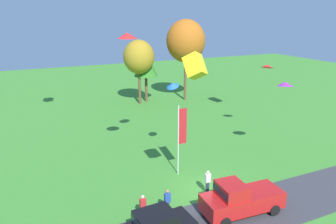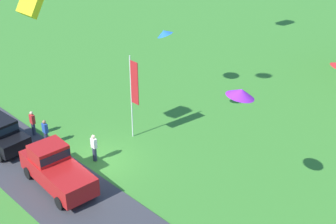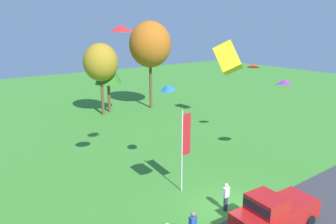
% 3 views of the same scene
% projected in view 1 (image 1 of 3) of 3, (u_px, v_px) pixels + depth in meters
% --- Properties ---
extents(ground_plane, '(120.00, 120.00, 0.00)m').
position_uv_depth(ground_plane, '(211.00, 193.00, 22.29)').
color(ground_plane, '#3D842D').
extents(pavement_strip, '(36.00, 4.40, 0.06)m').
position_uv_depth(pavement_strip, '(238.00, 216.00, 19.71)').
color(pavement_strip, '#38383D').
rests_on(pavement_strip, ground).
extents(car_pickup_mid_row, '(5.10, 2.28, 2.14)m').
position_uv_depth(car_pickup_mid_row, '(240.00, 198.00, 19.58)').
color(car_pickup_mid_row, red).
rests_on(car_pickup_mid_row, ground).
extents(person_on_lawn, '(0.36, 0.24, 1.71)m').
position_uv_depth(person_on_lawn, '(143.00, 208.00, 19.02)').
color(person_on_lawn, '#2D334C').
rests_on(person_on_lawn, ground).
extents(person_beside_suv, '(0.36, 0.24, 1.71)m').
position_uv_depth(person_beside_suv, '(208.00, 182.00, 21.92)').
color(person_beside_suv, '#2D334C').
rests_on(person_beside_suv, ground).
extents(person_watching_sky, '(0.36, 0.24, 1.71)m').
position_uv_depth(person_watching_sky, '(167.00, 202.00, 19.61)').
color(person_watching_sky, '#2D334C').
rests_on(person_watching_sky, ground).
extents(tree_lone_near, '(4.01, 4.01, 8.48)m').
position_uv_depth(tree_lone_near, '(139.00, 57.00, 42.37)').
color(tree_lone_near, brown).
rests_on(tree_lone_near, ground).
extents(tree_far_left, '(3.21, 3.21, 6.77)m').
position_uv_depth(tree_far_left, '(146.00, 64.00, 43.76)').
color(tree_far_left, brown).
rests_on(tree_far_left, ground).
extents(tree_center_back, '(5.21, 5.21, 10.99)m').
position_uv_depth(tree_center_back, '(186.00, 41.00, 43.83)').
color(tree_center_back, brown).
rests_on(tree_center_back, ground).
extents(flag_banner, '(0.71, 0.08, 5.43)m').
position_uv_depth(flag_banner, '(181.00, 131.00, 23.96)').
color(flag_banner, silver).
rests_on(flag_banner, ground).
extents(kite_delta_trailing_tail, '(1.32, 1.30, 0.62)m').
position_uv_depth(kite_delta_trailing_tail, '(172.00, 85.00, 25.18)').
color(kite_delta_trailing_tail, blue).
extents(kite_delta_topmost, '(1.85, 1.86, 0.59)m').
position_uv_depth(kite_delta_topmost, '(285.00, 84.00, 25.62)').
color(kite_delta_topmost, purple).
extents(kite_delta_over_trees, '(1.73, 1.73, 0.40)m').
position_uv_depth(kite_delta_over_trees, '(127.00, 36.00, 22.03)').
color(kite_delta_over_trees, red).
extents(kite_delta_near_flag, '(1.61, 1.61, 0.56)m').
position_uv_depth(kite_delta_near_flag, '(267.00, 66.00, 30.42)').
color(kite_delta_near_flag, red).
extents(kite_box_mid_center, '(1.23, 1.62, 1.61)m').
position_uv_depth(kite_box_mid_center, '(195.00, 66.00, 17.29)').
color(kite_box_mid_center, yellow).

